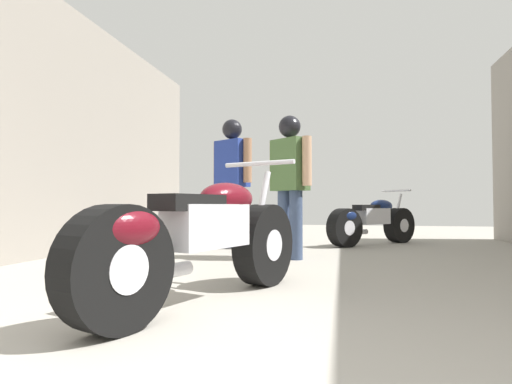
{
  "coord_description": "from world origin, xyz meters",
  "views": [
    {
      "loc": [
        0.34,
        -0.48,
        0.61
      ],
      "look_at": [
        -0.49,
        3.53,
        0.73
      ],
      "focal_mm": 29.27,
      "sensor_mm": 36.0,
      "label": 1
    }
  ],
  "objects_px": {
    "motorcycle_black_naked": "(372,222)",
    "mechanic_with_helmet": "(290,173)",
    "motorcycle_maroon_cruiser": "(202,239)",
    "mechanic_in_blue": "(232,171)"
  },
  "relations": [
    {
      "from": "motorcycle_maroon_cruiser",
      "to": "motorcycle_black_naked",
      "type": "height_order",
      "value": "motorcycle_maroon_cruiser"
    },
    {
      "from": "motorcycle_maroon_cruiser",
      "to": "mechanic_with_helmet",
      "type": "xyz_separation_m",
      "value": [
        0.25,
        2.28,
        0.58
      ]
    },
    {
      "from": "mechanic_in_blue",
      "to": "mechanic_with_helmet",
      "type": "distance_m",
      "value": 1.36
    },
    {
      "from": "motorcycle_black_naked",
      "to": "motorcycle_maroon_cruiser",
      "type": "bearing_deg",
      "value": -106.95
    },
    {
      "from": "motorcycle_black_naked",
      "to": "mechanic_with_helmet",
      "type": "distance_m",
      "value": 2.24
    },
    {
      "from": "motorcycle_black_naked",
      "to": "mechanic_in_blue",
      "type": "distance_m",
      "value": 2.29
    },
    {
      "from": "motorcycle_maroon_cruiser",
      "to": "mechanic_in_blue",
      "type": "height_order",
      "value": "mechanic_in_blue"
    },
    {
      "from": "mechanic_in_blue",
      "to": "motorcycle_black_naked",
      "type": "bearing_deg",
      "value": 25.1
    },
    {
      "from": "motorcycle_black_naked",
      "to": "mechanic_in_blue",
      "type": "xyz_separation_m",
      "value": [
        -1.96,
        -0.92,
        0.74
      ]
    },
    {
      "from": "motorcycle_maroon_cruiser",
      "to": "motorcycle_black_naked",
      "type": "bearing_deg",
      "value": 73.05
    }
  ]
}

